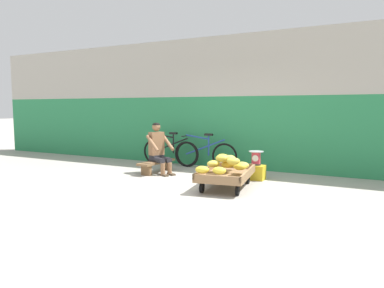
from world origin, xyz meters
name	(u,v)px	position (x,y,z in m)	size (l,w,h in m)	color
ground_plane	(176,191)	(0.00, 0.00, 0.00)	(80.00, 80.00, 0.00)	#A39E93
back_wall	(234,102)	(0.00, 2.89, 1.61)	(16.00, 0.30, 3.21)	#287F4C
banana_cart	(226,175)	(0.69, 0.66, 0.24)	(1.03, 1.54, 0.36)	#8E6B47
banana_pile	(226,163)	(0.70, 0.63, 0.47)	(0.85, 1.31, 0.26)	yellow
low_bench	(157,164)	(-1.30, 1.39, 0.20)	(0.36, 1.12, 0.27)	brown
vendor_seated	(159,148)	(-1.22, 1.36, 0.57)	(0.74, 0.63, 1.14)	brown
plastic_crate	(256,172)	(0.95, 1.65, 0.15)	(0.36, 0.28, 0.30)	gold
weighing_scale	(256,158)	(0.95, 1.65, 0.45)	(0.30, 0.30, 0.29)	#28282D
bicycle_near_left	(170,152)	(-1.56, 2.42, 0.35)	(1.66, 0.48, 0.86)	black
bicycle_far_left	(205,154)	(-0.58, 2.43, 0.35)	(1.66, 0.48, 0.86)	black
shopping_bag	(240,178)	(0.81, 1.11, 0.12)	(0.18, 0.12, 0.24)	silver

